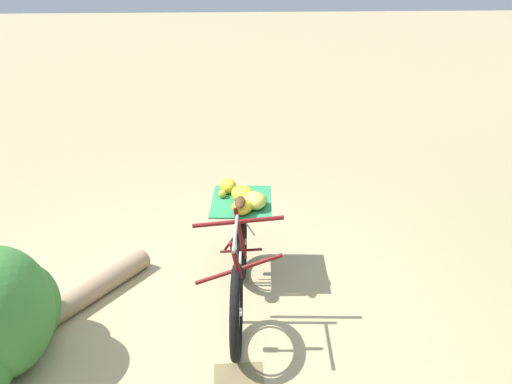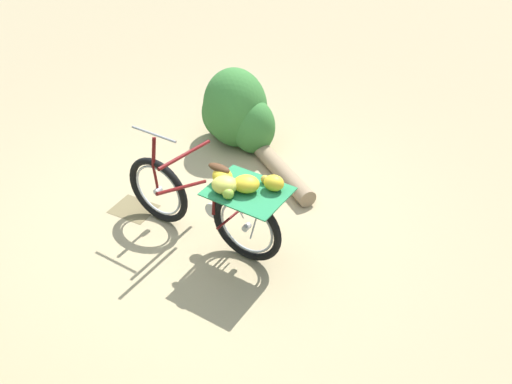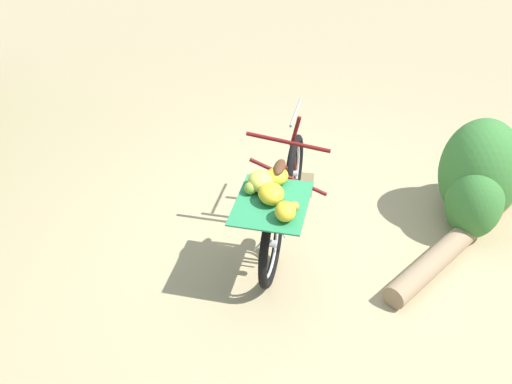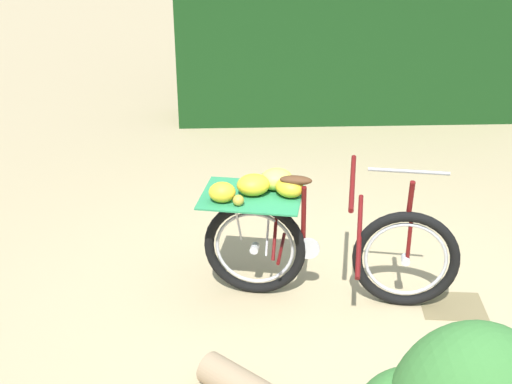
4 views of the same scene
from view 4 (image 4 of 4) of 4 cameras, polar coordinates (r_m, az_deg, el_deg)
The scene contains 3 objects.
ground_plane at distance 4.67m, azimuth 6.88°, elevation -10.70°, with size 60.00×60.00×0.00m, color tan.
bicycle at distance 4.61m, azimuth 4.75°, elevation -3.72°, with size 1.79×0.71×1.03m.
leaf_litter_patch at distance 4.95m, azimuth 16.53°, elevation -9.35°, with size 0.44×0.36×0.01m, color olive.
Camera 4 is at (-0.30, -3.81, 2.68)m, focal length 46.55 mm.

